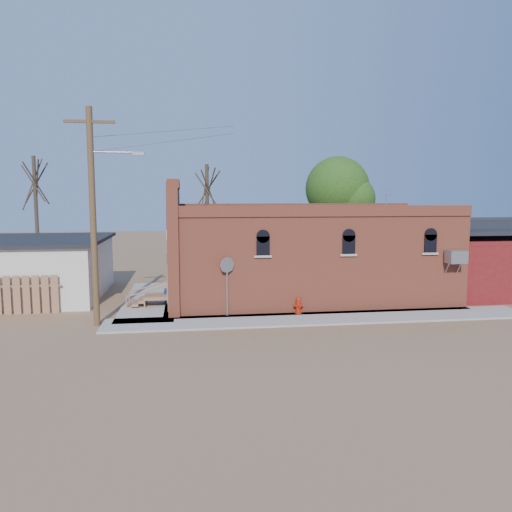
{
  "coord_description": "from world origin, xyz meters",
  "views": [
    {
      "loc": [
        -4.44,
        -20.06,
        5.41
      ],
      "look_at": [
        -0.91,
        4.83,
        2.4
      ],
      "focal_mm": 35.0,
      "sensor_mm": 36.0,
      "label": 1
    }
  ],
  "objects": [
    {
      "name": "fire_hydrant",
      "position": [
        0.62,
        1.8,
        0.46
      ],
      "size": [
        0.45,
        0.44,
        0.76
      ],
      "rotation": [
        0.0,
        0.0,
        0.35
      ],
      "color": "#A71C09",
      "rests_on": "sidewalk_south"
    },
    {
      "name": "utility_pole",
      "position": [
        -8.14,
        1.2,
        4.77
      ],
      "size": [
        3.12,
        0.26,
        9.0
      ],
      "color": "#543321",
      "rests_on": "ground"
    },
    {
      "name": "tree_leafy",
      "position": [
        6.0,
        13.5,
        5.93
      ],
      "size": [
        4.4,
        4.4,
        8.15
      ],
      "color": "#473728",
      "rests_on": "ground"
    },
    {
      "name": "wood_fence",
      "position": [
        -12.8,
        3.8,
        0.9
      ],
      "size": [
        5.2,
        0.1,
        1.8
      ],
      "primitive_type": null,
      "color": "#9E6E47",
      "rests_on": "ground"
    },
    {
      "name": "trash_barrel",
      "position": [
        -5.3,
        4.74,
        0.46
      ],
      "size": [
        0.55,
        0.55,
        0.76
      ],
      "primitive_type": "cylinder",
      "rotation": [
        0.0,
        0.0,
        0.11
      ],
      "color": "navy",
      "rests_on": "sidewalk_west"
    },
    {
      "name": "sidewalk_south",
      "position": [
        1.5,
        0.9,
        0.04
      ],
      "size": [
        19.0,
        2.2,
        0.08
      ],
      "primitive_type": "cube",
      "color": "#9E9991",
      "rests_on": "ground"
    },
    {
      "name": "brick_bar",
      "position": [
        1.64,
        5.49,
        2.34
      ],
      "size": [
        16.4,
        7.97,
        6.3
      ],
      "color": "#CC5B3E",
      "rests_on": "ground"
    },
    {
      "name": "ground",
      "position": [
        0.0,
        0.0,
        0.0
      ],
      "size": [
        120.0,
        120.0,
        0.0
      ],
      "primitive_type": "plane",
      "color": "brown",
      "rests_on": "ground"
    },
    {
      "name": "tree_bare_far",
      "position": [
        -14.0,
        14.0,
        6.36
      ],
      "size": [
        2.8,
        2.8,
        8.16
      ],
      "color": "#473728",
      "rests_on": "ground"
    },
    {
      "name": "sidewalk_west",
      "position": [
        -6.3,
        6.0,
        0.04
      ],
      "size": [
        2.6,
        10.0,
        0.08
      ],
      "primitive_type": "cube",
      "color": "#9E9991",
      "rests_on": "ground"
    },
    {
      "name": "red_shed",
      "position": [
        11.5,
        5.5,
        2.27
      ],
      "size": [
        5.4,
        6.4,
        4.3
      ],
      "color": "maroon",
      "rests_on": "ground"
    },
    {
      "name": "tree_bare_near",
      "position": [
        -3.0,
        13.0,
        5.96
      ],
      "size": [
        2.8,
        2.8,
        7.65
      ],
      "color": "#473728",
      "rests_on": "ground"
    },
    {
      "name": "stop_sign",
      "position": [
        -2.64,
        1.8,
        2.14
      ],
      "size": [
        0.68,
        0.37,
        2.67
      ],
      "rotation": [
        0.0,
        0.0,
        0.03
      ],
      "color": "#939398",
      "rests_on": "sidewalk_south"
    }
  ]
}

